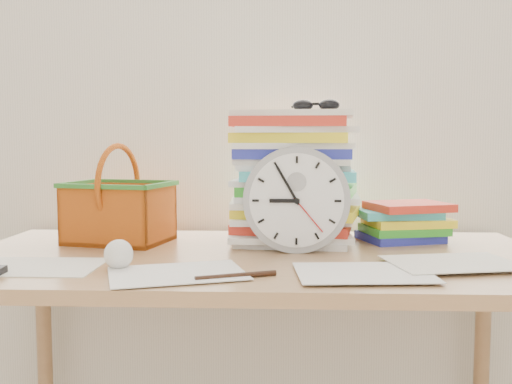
{
  "coord_description": "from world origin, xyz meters",
  "views": [
    {
      "loc": [
        0.06,
        0.26,
        1.02
      ],
      "look_at": [
        0.0,
        1.6,
        0.9
      ],
      "focal_mm": 40.0,
      "sensor_mm": 36.0,
      "label": 1
    }
  ],
  "objects_px": {
    "paper_stack": "(293,177)",
    "basket": "(119,194)",
    "clock": "(296,200)",
    "book_stack": "(403,222)",
    "desk": "(255,285)"
  },
  "relations": [
    {
      "from": "desk",
      "to": "clock",
      "type": "xyz_separation_m",
      "value": [
        0.1,
        0.03,
        0.2
      ]
    },
    {
      "from": "clock",
      "to": "basket",
      "type": "relative_size",
      "value": 1.0
    },
    {
      "from": "paper_stack",
      "to": "clock",
      "type": "height_order",
      "value": "paper_stack"
    },
    {
      "from": "desk",
      "to": "clock",
      "type": "height_order",
      "value": "clock"
    },
    {
      "from": "clock",
      "to": "book_stack",
      "type": "xyz_separation_m",
      "value": [
        0.29,
        0.16,
        -0.08
      ]
    },
    {
      "from": "clock",
      "to": "basket",
      "type": "distance_m",
      "value": 0.48
    },
    {
      "from": "clock",
      "to": "book_stack",
      "type": "distance_m",
      "value": 0.34
    },
    {
      "from": "book_stack",
      "to": "basket",
      "type": "bearing_deg",
      "value": -176.15
    },
    {
      "from": "paper_stack",
      "to": "basket",
      "type": "relative_size",
      "value": 1.34
    },
    {
      "from": "paper_stack",
      "to": "basket",
      "type": "distance_m",
      "value": 0.46
    },
    {
      "from": "basket",
      "to": "paper_stack",
      "type": "bearing_deg",
      "value": 17.52
    },
    {
      "from": "basket",
      "to": "desk",
      "type": "bearing_deg",
      "value": -8.0
    },
    {
      "from": "paper_stack",
      "to": "clock",
      "type": "xyz_separation_m",
      "value": [
        0.01,
        -0.15,
        -0.04
      ]
    },
    {
      "from": "paper_stack",
      "to": "basket",
      "type": "height_order",
      "value": "paper_stack"
    },
    {
      "from": "desk",
      "to": "basket",
      "type": "distance_m",
      "value": 0.44
    }
  ]
}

